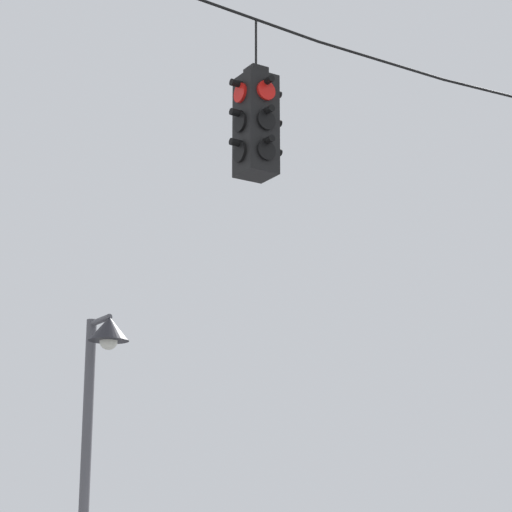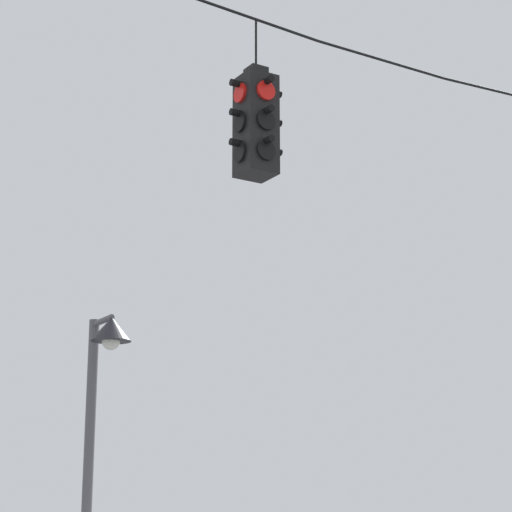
{
  "view_description": "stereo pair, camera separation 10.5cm",
  "coord_description": "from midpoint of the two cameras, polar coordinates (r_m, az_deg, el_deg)",
  "views": [
    {
      "loc": [
        -6.54,
        -7.89,
        1.76
      ],
      "look_at": [
        -1.65,
        -0.15,
        4.17
      ],
      "focal_mm": 70.0,
      "sensor_mm": 36.0,
      "label": 1
    },
    {
      "loc": [
        -6.45,
        -7.94,
        1.76
      ],
      "look_at": [
        -1.65,
        -0.15,
        4.17
      ],
      "focal_mm": 70.0,
      "sensor_mm": 36.0,
      "label": 2
    }
  ],
  "objects": [
    {
      "name": "span_wire",
      "position": [
        11.29,
        7.57,
        11.75
      ],
      "size": [
        12.31,
        0.03,
        0.51
      ],
      "color": "black"
    },
    {
      "name": "traffic_light_over_intersection",
      "position": [
        9.89,
        0.31,
        7.54
      ],
      "size": [
        0.58,
        0.58,
        1.67
      ],
      "color": "black"
    },
    {
      "name": "street_lamp",
      "position": [
        11.58,
        -8.62,
        -8.34
      ],
      "size": [
        0.46,
        0.8,
        4.03
      ],
      "color": "#515156",
      "rests_on": "ground_plane"
    }
  ]
}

